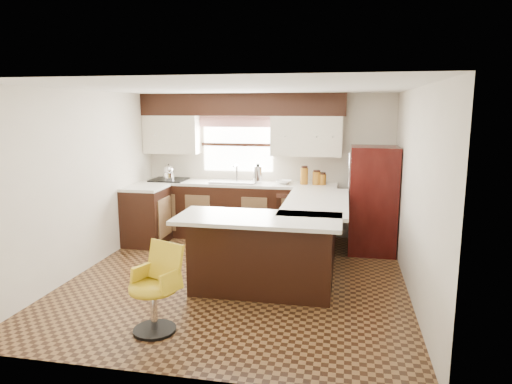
% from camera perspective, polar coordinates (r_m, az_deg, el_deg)
% --- Properties ---
extents(floor, '(4.40, 4.40, 0.00)m').
position_cam_1_polar(floor, '(5.97, -2.33, -10.83)').
color(floor, '#49301A').
rests_on(floor, ground).
extents(ceiling, '(4.40, 4.40, 0.00)m').
position_cam_1_polar(ceiling, '(5.57, -2.51, 12.86)').
color(ceiling, silver).
rests_on(ceiling, wall_back).
extents(wall_back, '(4.40, 0.00, 4.40)m').
position_cam_1_polar(wall_back, '(7.78, 1.37, 3.32)').
color(wall_back, beige).
rests_on(wall_back, floor).
extents(wall_front, '(4.40, 0.00, 4.40)m').
position_cam_1_polar(wall_front, '(3.59, -10.66, -5.31)').
color(wall_front, beige).
rests_on(wall_front, floor).
extents(wall_left, '(0.00, 4.40, 4.40)m').
position_cam_1_polar(wall_left, '(6.46, -20.84, 1.17)').
color(wall_left, beige).
rests_on(wall_left, floor).
extents(wall_right, '(0.00, 4.40, 4.40)m').
position_cam_1_polar(wall_right, '(5.55, 19.17, -0.15)').
color(wall_right, beige).
rests_on(wall_right, floor).
extents(base_cab_back, '(3.30, 0.60, 0.90)m').
position_cam_1_polar(base_cab_back, '(7.71, -2.33, -2.41)').
color(base_cab_back, black).
rests_on(base_cab_back, floor).
extents(base_cab_left, '(0.60, 0.70, 0.90)m').
position_cam_1_polar(base_cab_left, '(7.54, -13.54, -2.99)').
color(base_cab_left, black).
rests_on(base_cab_left, floor).
extents(counter_back, '(3.30, 0.60, 0.04)m').
position_cam_1_polar(counter_back, '(7.62, -2.36, 1.05)').
color(counter_back, silver).
rests_on(counter_back, base_cab_back).
extents(counter_left, '(0.60, 0.70, 0.04)m').
position_cam_1_polar(counter_left, '(7.45, -13.69, 0.55)').
color(counter_left, silver).
rests_on(counter_left, base_cab_left).
extents(soffit, '(3.40, 0.35, 0.36)m').
position_cam_1_polar(soffit, '(7.62, -1.84, 10.86)').
color(soffit, black).
rests_on(soffit, wall_back).
extents(upper_cab_left, '(0.94, 0.35, 0.64)m').
position_cam_1_polar(upper_cab_left, '(8.00, -10.43, 7.09)').
color(upper_cab_left, beige).
rests_on(upper_cab_left, wall_back).
extents(upper_cab_right, '(1.14, 0.35, 0.64)m').
position_cam_1_polar(upper_cab_right, '(7.47, 6.35, 6.97)').
color(upper_cab_right, beige).
rests_on(upper_cab_right, wall_back).
extents(window_pane, '(1.20, 0.02, 0.90)m').
position_cam_1_polar(window_pane, '(7.82, -2.27, 5.93)').
color(window_pane, white).
rests_on(window_pane, wall_back).
extents(valance, '(1.30, 0.06, 0.18)m').
position_cam_1_polar(valance, '(7.76, -2.36, 8.78)').
color(valance, '#D19B93').
rests_on(valance, wall_back).
extents(sink, '(0.75, 0.45, 0.03)m').
position_cam_1_polar(sink, '(7.60, -2.76, 1.32)').
color(sink, '#B2B2B7').
rests_on(sink, counter_back).
extents(dishwasher, '(0.58, 0.03, 0.78)m').
position_cam_1_polar(dishwasher, '(7.27, 4.84, -3.39)').
color(dishwasher, black).
rests_on(dishwasher, floor).
extents(cooktop, '(0.58, 0.50, 0.02)m').
position_cam_1_polar(cooktop, '(7.96, -10.83, 1.53)').
color(cooktop, black).
rests_on(cooktop, counter_back).
extents(peninsula_long, '(0.60, 1.95, 0.90)m').
position_cam_1_polar(peninsula_long, '(6.28, 7.03, -5.47)').
color(peninsula_long, black).
rests_on(peninsula_long, floor).
extents(peninsula_return, '(1.65, 0.60, 0.90)m').
position_cam_1_polar(peninsula_return, '(5.42, 0.67, -8.00)').
color(peninsula_return, black).
rests_on(peninsula_return, floor).
extents(counter_pen_long, '(0.84, 1.95, 0.04)m').
position_cam_1_polar(counter_pen_long, '(6.17, 7.59, -1.26)').
color(counter_pen_long, silver).
rests_on(counter_pen_long, peninsula_long).
extents(counter_pen_return, '(1.89, 0.84, 0.04)m').
position_cam_1_polar(counter_pen_return, '(5.21, 0.28, -3.36)').
color(counter_pen_return, silver).
rests_on(counter_pen_return, peninsula_return).
extents(refrigerator, '(0.69, 0.66, 1.61)m').
position_cam_1_polar(refrigerator, '(7.06, 14.40, -0.99)').
color(refrigerator, '#330A08').
rests_on(refrigerator, floor).
extents(bar_chair, '(0.60, 0.60, 0.87)m').
position_cam_1_polar(bar_chair, '(4.62, -12.75, -11.82)').
color(bar_chair, gold).
rests_on(bar_chair, floor).
extents(kettle, '(0.19, 0.19, 0.26)m').
position_cam_1_polar(kettle, '(7.93, -10.85, 2.53)').
color(kettle, silver).
rests_on(kettle, cooktop).
extents(percolator, '(0.15, 0.15, 0.28)m').
position_cam_1_polar(percolator, '(7.52, 0.23, 2.20)').
color(percolator, silver).
rests_on(percolator, counter_back).
extents(mixing_bowl, '(0.31, 0.31, 0.06)m').
position_cam_1_polar(mixing_bowl, '(7.47, 3.50, 1.27)').
color(mixing_bowl, white).
rests_on(mixing_bowl, counter_back).
extents(canister_large, '(0.13, 0.13, 0.27)m').
position_cam_1_polar(canister_large, '(7.43, 6.04, 1.99)').
color(canister_large, '#9B6118').
rests_on(canister_large, counter_back).
extents(canister_med, '(0.13, 0.13, 0.21)m').
position_cam_1_polar(canister_med, '(7.42, 7.57, 1.72)').
color(canister_med, '#9B6118').
rests_on(canister_med, counter_back).
extents(canister_small, '(0.12, 0.12, 0.17)m').
position_cam_1_polar(canister_small, '(7.42, 8.30, 1.55)').
color(canister_small, '#9B6118').
rests_on(canister_small, counter_back).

